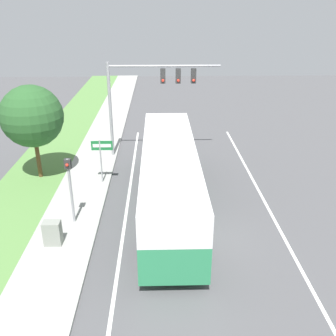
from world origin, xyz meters
name	(u,v)px	position (x,y,z in m)	size (l,w,h in m)	color
ground_plane	(204,241)	(0.00, 0.00, 0.00)	(80.00, 80.00, 0.00)	#4C4C4F
sidewalk	(62,242)	(-6.20, 0.00, 0.06)	(2.80, 80.00, 0.12)	#9E9E99
lane_divider_near	(122,242)	(-3.60, 0.00, 0.00)	(0.14, 30.00, 0.01)	silver
lane_divider_far	(285,239)	(3.60, 0.00, 0.00)	(0.14, 30.00, 0.01)	silver
bus	(169,174)	(-1.44, 2.91, 1.90)	(2.74, 12.41, 3.46)	#2D8956
signal_gantry	(149,88)	(-2.55, 10.03, 4.62)	(7.10, 0.41, 6.24)	#939399
pedestrian_signal	(70,181)	(-5.97, 1.55, 2.23)	(0.28, 0.34, 3.30)	#939399
street_sign	(102,153)	(-5.15, 5.82, 1.88)	(1.19, 0.08, 2.65)	#939399
utility_cabinet	(53,233)	(-6.48, -0.22, 0.66)	(0.73, 0.49, 1.08)	gray
roadside_tree	(32,116)	(-8.99, 6.66, 3.79)	(3.47, 3.47, 5.43)	brown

